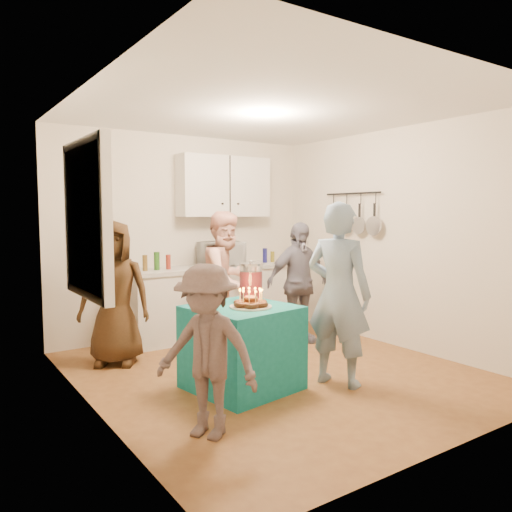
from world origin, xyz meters
TOP-DOWN VIEW (x-y plane):
  - floor at (0.00, 0.00)m, footprint 4.00×4.00m
  - ceiling at (0.00, 0.00)m, footprint 4.00×4.00m
  - back_wall at (0.00, 2.00)m, footprint 3.60×3.60m
  - left_wall at (-1.80, 0.00)m, footprint 4.00×4.00m
  - right_wall at (1.80, 0.00)m, footprint 4.00×4.00m
  - window_night at (-1.77, 0.30)m, footprint 0.04×1.00m
  - counter at (0.20, 1.70)m, footprint 2.20×0.58m
  - countertop at (0.20, 1.70)m, footprint 2.24×0.62m
  - upper_cabinet at (0.50, 1.85)m, footprint 1.30×0.30m
  - pot_rack at (1.72, 0.70)m, footprint 0.12×1.00m
  - microwave at (0.36, 1.70)m, footprint 0.61×0.46m
  - party_table at (-0.53, -0.20)m, footprint 0.97×0.97m
  - donut_cake at (-0.50, -0.30)m, footprint 0.38×0.38m
  - punch_jar at (-0.29, 0.02)m, footprint 0.22×0.22m
  - man_birthday at (0.27, -0.61)m, footprint 0.62×0.73m
  - woman_back_left at (-1.24, 1.18)m, footprint 0.89×0.80m
  - woman_back_center at (0.09, 1.11)m, footprint 0.96×0.87m
  - woman_back_right at (0.91, 0.78)m, footprint 0.90×0.43m
  - child_near_left at (-1.26, -0.89)m, footprint 0.82×0.93m

SIDE VIEW (x-z plane):
  - floor at x=0.00m, z-range 0.00..0.00m
  - party_table at x=-0.53m, z-range 0.00..0.76m
  - counter at x=0.20m, z-range 0.00..0.86m
  - child_near_left at x=-1.26m, z-range 0.00..1.25m
  - woman_back_right at x=0.91m, z-range 0.00..1.49m
  - woman_back_left at x=-1.24m, z-range 0.00..1.52m
  - woman_back_center at x=0.09m, z-range 0.00..1.62m
  - donut_cake at x=-0.50m, z-range 0.76..0.94m
  - man_birthday at x=0.27m, z-range 0.00..1.70m
  - countertop at x=0.20m, z-range 0.86..0.91m
  - punch_jar at x=-0.29m, z-range 0.76..1.10m
  - microwave at x=0.36m, z-range 0.91..1.22m
  - back_wall at x=0.00m, z-range 1.30..1.30m
  - left_wall at x=-1.80m, z-range 1.30..1.30m
  - right_wall at x=1.80m, z-range 1.30..1.30m
  - window_night at x=-1.77m, z-range 0.95..2.15m
  - pot_rack at x=1.72m, z-range 1.30..1.90m
  - upper_cabinet at x=0.50m, z-range 1.55..2.35m
  - ceiling at x=0.00m, z-range 2.60..2.60m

